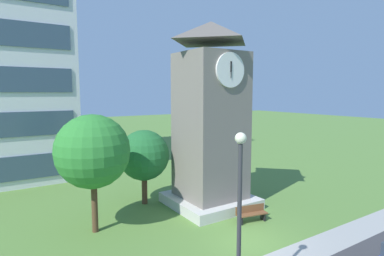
# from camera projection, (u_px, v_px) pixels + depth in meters

# --- Properties ---
(ground_plane) EXTENTS (160.00, 160.00, 0.00)m
(ground_plane) POSITION_uv_depth(u_px,v_px,m) (247.00, 242.00, 15.08)
(ground_plane) COLOR #567F38
(clock_tower) EXTENTS (4.80, 4.80, 11.29)m
(clock_tower) POSITION_uv_depth(u_px,v_px,m) (210.00, 125.00, 19.43)
(clock_tower) COLOR slate
(clock_tower) RESTS_ON ground
(park_bench) EXTENTS (1.86, 0.83, 0.88)m
(park_bench) POSITION_uv_depth(u_px,v_px,m) (251.00, 213.00, 17.37)
(park_bench) COLOR brown
(park_bench) RESTS_ON ground
(street_lamp) EXTENTS (0.36, 0.36, 5.88)m
(street_lamp) POSITION_uv_depth(u_px,v_px,m) (240.00, 203.00, 9.85)
(street_lamp) COLOR #333338
(street_lamp) RESTS_ON ground
(tree_streetside) EXTENTS (3.20, 3.20, 4.75)m
(tree_streetside) POSITION_uv_depth(u_px,v_px,m) (144.00, 155.00, 19.91)
(tree_streetside) COLOR #513823
(tree_streetside) RESTS_ON ground
(tree_by_building) EXTENTS (3.72, 3.72, 6.03)m
(tree_by_building) POSITION_uv_depth(u_px,v_px,m) (93.00, 152.00, 15.70)
(tree_by_building) COLOR #513823
(tree_by_building) RESTS_ON ground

